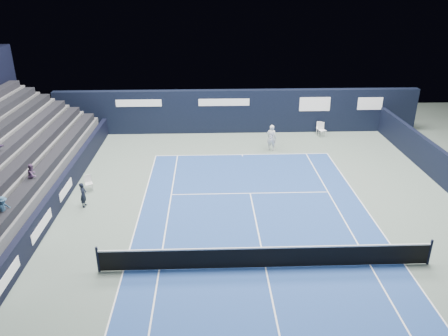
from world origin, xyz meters
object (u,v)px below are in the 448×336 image
object	(u,v)px
folding_chair_back_a	(319,126)
line_judge_chair	(88,182)
folding_chair_back_b	(322,129)
tennis_player	(271,138)
tennis_net	(266,257)

from	to	relation	value
folding_chair_back_a	line_judge_chair	xyz separation A→B (m)	(-14.39, -8.76, -0.09)
folding_chair_back_b	tennis_player	size ratio (longest dim) A/B	0.58
line_judge_chair	tennis_net	size ratio (longest dim) A/B	0.07
line_judge_chair	tennis_net	distance (m)	11.10
folding_chair_back_b	tennis_player	bearing A→B (deg)	-163.77
folding_chair_back_a	tennis_net	distance (m)	16.94
tennis_player	folding_chair_back_b	bearing A→B (deg)	33.10
folding_chair_back_b	tennis_net	distance (m)	16.36
line_judge_chair	tennis_player	xyz separation A→B (m)	(10.46, 5.54, 0.37)
tennis_net	folding_chair_back_b	bearing A→B (deg)	68.78
tennis_net	folding_chair_back_a	bearing A→B (deg)	69.67
line_judge_chair	folding_chair_back_b	bearing A→B (deg)	5.27
tennis_net	tennis_player	bearing A→B (deg)	81.24
folding_chair_back_a	tennis_player	bearing A→B (deg)	-130.31
folding_chair_back_a	folding_chair_back_b	distance (m)	0.64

